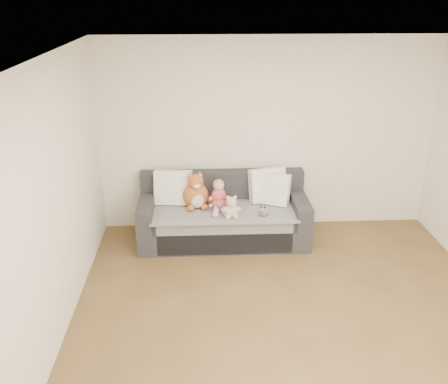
# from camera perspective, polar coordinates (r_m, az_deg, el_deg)

# --- Properties ---
(room_shell) EXTENTS (5.00, 5.00, 5.00)m
(room_shell) POSITION_cam_1_polar(r_m,az_deg,el_deg) (4.81, 8.14, -0.36)
(room_shell) COLOR brown
(room_shell) RESTS_ON ground
(sofa) EXTENTS (2.20, 0.94, 0.85)m
(sofa) POSITION_cam_1_polar(r_m,az_deg,el_deg) (6.63, -0.08, -2.90)
(sofa) COLOR #25252A
(sofa) RESTS_ON ground
(cushion_left) EXTENTS (0.51, 0.27, 0.47)m
(cushion_left) POSITION_cam_1_polar(r_m,az_deg,el_deg) (6.60, -5.81, 0.52)
(cushion_left) COLOR white
(cushion_left) RESTS_ON sofa
(cushion_right_back) EXTENTS (0.53, 0.35, 0.46)m
(cushion_right_back) POSITION_cam_1_polar(r_m,az_deg,el_deg) (6.69, 4.96, 0.82)
(cushion_right_back) COLOR white
(cushion_right_back) RESTS_ON sofa
(cushion_right_front) EXTENTS (0.50, 0.38, 0.43)m
(cushion_right_front) POSITION_cam_1_polar(r_m,az_deg,el_deg) (6.60, 5.52, 0.39)
(cushion_right_front) COLOR white
(cushion_right_front) RESTS_ON sofa
(toddler) EXTENTS (0.29, 0.41, 0.40)m
(toddler) POSITION_cam_1_polar(r_m,az_deg,el_deg) (6.41, -0.59, -0.59)
(toddler) COLOR #E55054
(toddler) RESTS_ON sofa
(plush_cat) EXTENTS (0.41, 0.38, 0.51)m
(plush_cat) POSITION_cam_1_polar(r_m,az_deg,el_deg) (6.48, -3.21, -0.17)
(plush_cat) COLOR #A74725
(plush_cat) RESTS_ON sofa
(teddy_bear) EXTENTS (0.23, 0.17, 0.29)m
(teddy_bear) POSITION_cam_1_polar(r_m,az_deg,el_deg) (6.20, 0.86, -1.92)
(teddy_bear) COLOR tan
(teddy_bear) RESTS_ON sofa
(plush_cow) EXTENTS (0.13, 0.18, 0.15)m
(plush_cow) POSITION_cam_1_polar(r_m,az_deg,el_deg) (6.28, 4.55, -2.19)
(plush_cow) COLOR white
(plush_cow) RESTS_ON sofa
(sippy_cup) EXTENTS (0.11, 0.07, 0.12)m
(sippy_cup) POSITION_cam_1_polar(r_m,az_deg,el_deg) (6.37, -0.44, -1.75)
(sippy_cup) COLOR #7B3593
(sippy_cup) RESTS_ON sofa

